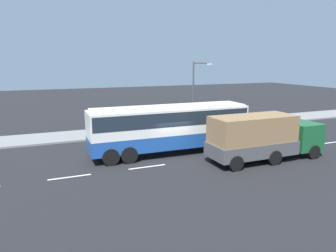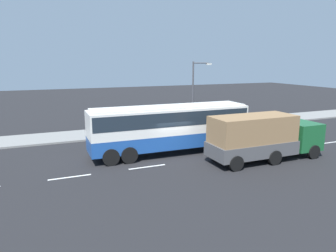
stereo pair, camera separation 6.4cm
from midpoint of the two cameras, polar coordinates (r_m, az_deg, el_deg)
The scene contains 7 objects.
ground_plane at distance 22.20m, azimuth 0.40°, elevation -5.39°, with size 120.00×120.00×0.00m, color black.
sidewalk_curb at distance 29.83m, azimuth -5.87°, elevation -0.85°, with size 80.00×4.00×0.15m, color gray.
lane_centreline at distance 19.75m, azimuth -5.61°, elevation -7.63°, with size 33.00×0.16×0.01m.
coach_bus at distance 22.27m, azimuth 0.30°, elevation 0.32°, with size 11.53×2.67×3.43m.
cargo_truck at distance 21.76m, azimuth 16.82°, elevation -1.78°, with size 8.11×2.66×3.07m.
pedestrian_near_curb at distance 31.53m, azimuth 9.36°, elevation 1.61°, with size 0.32×0.32×1.64m.
street_lamp at distance 30.14m, azimuth 4.89°, elevation 6.60°, with size 1.99×0.24×6.36m.
Camera 2 is at (-8.29, -19.54, 6.51)m, focal length 33.50 mm.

